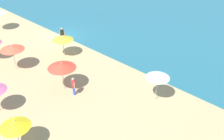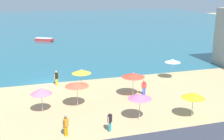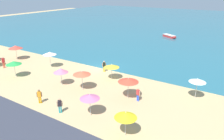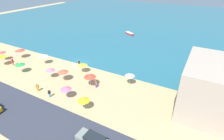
# 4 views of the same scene
# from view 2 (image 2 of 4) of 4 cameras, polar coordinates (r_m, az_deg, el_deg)

# --- Properties ---
(ground_plane) EXTENTS (160.00, 160.00, 0.00)m
(ground_plane) POSITION_cam_2_polar(r_m,az_deg,el_deg) (33.05, -13.10, -2.69)
(ground_plane) COLOR tan
(sea) EXTENTS (150.00, 110.00, 0.05)m
(sea) POSITION_cam_2_polar(r_m,az_deg,el_deg) (86.96, -15.49, 8.70)
(sea) COLOR #266578
(sea) RESTS_ON ground_plane
(beach_umbrella_2) EXTENTS (1.85, 1.85, 2.51)m
(beach_umbrella_2) POSITION_cam_2_polar(r_m,az_deg,el_deg) (33.95, 12.22, 1.83)
(beach_umbrella_2) COLOR #B2B2B7
(beach_umbrella_2) RESTS_ON ground_plane
(beach_umbrella_3) EXTENTS (1.92, 1.92, 2.35)m
(beach_umbrella_3) POSITION_cam_2_polar(r_m,az_deg,el_deg) (22.89, 5.67, -5.34)
(beach_umbrella_3) COLOR #B2B2B7
(beach_umbrella_3) RESTS_ON ground_plane
(beach_umbrella_5) EXTENTS (2.29, 2.29, 2.53)m
(beach_umbrella_5) POSITION_cam_2_polar(r_m,az_deg,el_deg) (27.83, 4.35, -1.00)
(beach_umbrella_5) COLOR #B2B2B7
(beach_umbrella_5) RESTS_ON ground_plane
(beach_umbrella_6) EXTENTS (1.86, 1.86, 2.33)m
(beach_umbrella_6) POSITION_cam_2_polar(r_m,az_deg,el_deg) (24.95, -14.18, -4.14)
(beach_umbrella_6) COLOR #B2B2B7
(beach_umbrella_6) RESTS_ON ground_plane
(beach_umbrella_7) EXTENTS (1.91, 1.91, 2.33)m
(beach_umbrella_7) POSITION_cam_2_polar(r_m,az_deg,el_deg) (24.13, 16.21, -4.93)
(beach_umbrella_7) COLOR #B2B2B7
(beach_umbrella_7) RESTS_ON ground_plane
(beach_umbrella_10) EXTENTS (2.16, 2.16, 2.44)m
(beach_umbrella_10) POSITION_cam_2_polar(r_m,az_deg,el_deg) (25.50, -7.16, -2.87)
(beach_umbrella_10) COLOR #B2B2B7
(beach_umbrella_10) RESTS_ON ground_plane
(beach_umbrella_11) EXTENTS (2.08, 2.08, 2.21)m
(beach_umbrella_11) POSITION_cam_2_polar(r_m,az_deg,el_deg) (30.18, -6.23, -0.30)
(beach_umbrella_11) COLOR #B2B2B7
(beach_umbrella_11) RESTS_ON ground_plane
(bather_1) EXTENTS (0.51, 0.37, 1.69)m
(bather_1) POSITION_cam_2_polar(r_m,az_deg,el_deg) (31.90, -11.21, -1.46)
(bather_1) COLOR gold
(bather_1) RESTS_ON ground_plane
(bather_2) EXTENTS (0.41, 0.45, 1.62)m
(bather_2) POSITION_cam_2_polar(r_m,az_deg,el_deg) (21.46, -0.44, -10.20)
(bather_2) COLOR teal
(bather_2) RESTS_ON ground_plane
(bather_3) EXTENTS (0.47, 0.40, 1.61)m
(bather_3) POSITION_cam_2_polar(r_m,az_deg,el_deg) (21.12, -9.37, -10.91)
(bather_3) COLOR orange
(bather_3) RESTS_ON ground_plane
(bather_4) EXTENTS (0.54, 0.33, 1.59)m
(bather_4) POSITION_cam_2_polar(r_m,az_deg,el_deg) (28.74, 6.53, -3.36)
(bather_4) COLOR blue
(bather_4) RESTS_ON ground_plane
(skiff_nearshore) EXTENTS (3.93, 2.93, 0.64)m
(skiff_nearshore) POSITION_cam_2_polar(r_m,az_deg,el_deg) (60.04, -13.66, 6.05)
(skiff_nearshore) COLOR #C03230
(skiff_nearshore) RESTS_ON sea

